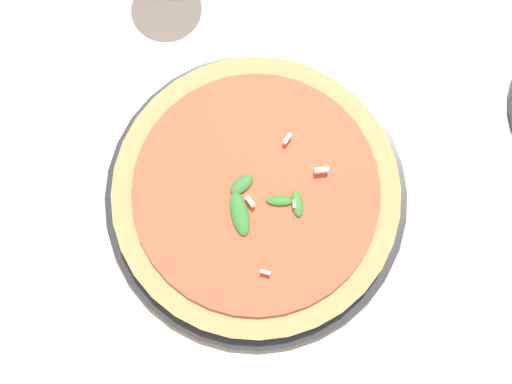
{
  "coord_description": "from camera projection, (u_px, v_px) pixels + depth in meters",
  "views": [
    {
      "loc": [
        -0.08,
        -0.12,
        0.75
      ],
      "look_at": [
        -0.02,
        0.03,
        0.03
      ],
      "focal_mm": 50.0,
      "sensor_mm": 36.0,
      "label": 1
    }
  ],
  "objects": [
    {
      "name": "pizza_arugula_main",
      "position": [
        256.0,
        195.0,
        0.75
      ],
      "size": [
        0.32,
        0.32,
        0.05
      ],
      "color": "black",
      "rests_on": "ground_plane"
    },
    {
      "name": "ground_plane",
      "position": [
        282.0,
        216.0,
        0.76
      ],
      "size": [
        6.0,
        6.0,
        0.0
      ],
      "primitive_type": "plane",
      "color": "beige"
    }
  ]
}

